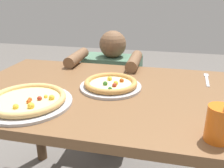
% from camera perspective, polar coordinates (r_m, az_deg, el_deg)
% --- Properties ---
extents(dining_table, '(1.30, 0.83, 0.75)m').
position_cam_1_polar(dining_table, '(1.19, -2.36, -6.38)').
color(dining_table, brown).
rests_on(dining_table, ground).
extents(pizza_near, '(0.37, 0.37, 0.04)m').
position_cam_1_polar(pizza_near, '(1.05, -19.42, -3.69)').
color(pizza_near, '#B7B7BC').
rests_on(pizza_near, dining_table).
extents(pizza_far, '(0.30, 0.30, 0.04)m').
position_cam_1_polar(pizza_far, '(1.15, -0.31, -0.06)').
color(pizza_far, '#B7B7BC').
rests_on(pizza_far, dining_table).
extents(drink_cup_colored, '(0.08, 0.08, 0.20)m').
position_cam_1_polar(drink_cup_colored, '(0.81, 24.07, -8.59)').
color(drink_cup_colored, orange).
rests_on(drink_cup_colored, dining_table).
extents(fork, '(0.03, 0.20, 0.00)m').
position_cam_1_polar(fork, '(1.36, 21.59, 1.09)').
color(fork, silver).
rests_on(fork, dining_table).
extents(diner_seated, '(0.44, 0.54, 0.93)m').
position_cam_1_polar(diner_seated, '(1.86, 0.12, -3.59)').
color(diner_seated, '#333847').
rests_on(diner_seated, ground).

